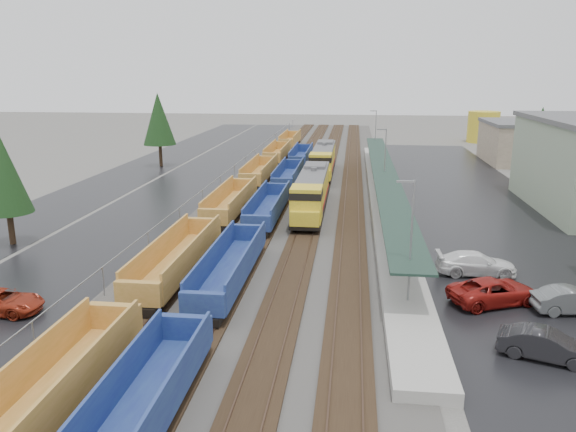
# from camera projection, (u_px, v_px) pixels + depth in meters

# --- Properties ---
(ballast_strip) EXTENTS (20.00, 160.00, 0.08)m
(ballast_strip) POSITION_uv_depth(u_px,v_px,m) (306.00, 182.00, 73.21)
(ballast_strip) COLOR #302D2B
(ballast_strip) RESTS_ON ground
(trackbed) EXTENTS (14.60, 160.00, 0.22)m
(trackbed) POSITION_uv_depth(u_px,v_px,m) (306.00, 181.00, 73.18)
(trackbed) COLOR black
(trackbed) RESTS_ON ground
(west_parking_lot) EXTENTS (10.00, 160.00, 0.02)m
(west_parking_lot) POSITION_uv_depth(u_px,v_px,m) (194.00, 179.00, 74.90)
(west_parking_lot) COLOR black
(west_parking_lot) RESTS_ON ground
(west_road) EXTENTS (9.00, 160.00, 0.02)m
(west_road) POSITION_uv_depth(u_px,v_px,m) (122.00, 178.00, 76.02)
(west_road) COLOR black
(west_road) RESTS_ON ground
(east_commuter_lot) EXTENTS (16.00, 100.00, 0.02)m
(east_commuter_lot) POSITION_uv_depth(u_px,v_px,m) (471.00, 203.00, 61.47)
(east_commuter_lot) COLOR black
(east_commuter_lot) RESTS_ON ground
(station_platform) EXTENTS (3.00, 80.00, 8.00)m
(station_platform) POSITION_uv_depth(u_px,v_px,m) (383.00, 194.00, 62.36)
(station_platform) COLOR #9E9B93
(station_platform) RESTS_ON ground
(chainlink_fence) EXTENTS (0.08, 160.04, 2.02)m
(chainlink_fence) POSITION_uv_depth(u_px,v_px,m) (232.00, 170.00, 72.38)
(chainlink_fence) COLOR gray
(chainlink_fence) RESTS_ON ground
(distant_hills) EXTENTS (301.00, 140.00, 25.20)m
(distant_hills) POSITION_uv_depth(u_px,v_px,m) (457.00, 110.00, 213.14)
(distant_hills) COLOR #425340
(distant_hills) RESTS_ON ground
(tree_west_near) EXTENTS (3.96, 3.96, 9.00)m
(tree_west_near) POSITION_uv_depth(u_px,v_px,m) (5.00, 175.00, 45.38)
(tree_west_near) COLOR #332316
(tree_west_near) RESTS_ON ground
(tree_west_far) EXTENTS (4.84, 4.84, 11.00)m
(tree_west_far) POSITION_uv_depth(u_px,v_px,m) (159.00, 119.00, 83.64)
(tree_west_far) COLOR #332316
(tree_west_far) RESTS_ON ground
(tree_east) EXTENTS (4.40, 4.40, 10.00)m
(tree_east) POSITION_uv_depth(u_px,v_px,m) (540.00, 137.00, 66.54)
(tree_east) COLOR #332316
(tree_east) RESTS_ON ground
(locomotive_lead) EXTENTS (2.79, 18.39, 4.16)m
(locomotive_lead) POSITION_uv_depth(u_px,v_px,m) (312.00, 192.00, 56.22)
(locomotive_lead) COLOR black
(locomotive_lead) RESTS_ON ground
(locomotive_trail) EXTENTS (2.79, 18.39, 4.16)m
(locomotive_trail) POSITION_uv_depth(u_px,v_px,m) (323.00, 160.00, 76.42)
(locomotive_trail) COLOR black
(locomotive_trail) RESTS_ON ground
(well_string_yellow) EXTENTS (2.77, 121.07, 2.45)m
(well_string_yellow) POSITION_uv_depth(u_px,v_px,m) (231.00, 203.00, 56.15)
(well_string_yellow) COLOR #A77B2E
(well_string_yellow) RESTS_ON ground
(well_string_blue) EXTENTS (2.61, 100.77, 2.31)m
(well_string_blue) POSITION_uv_depth(u_px,v_px,m) (253.00, 232.00, 46.03)
(well_string_blue) COLOR navy
(well_string_blue) RESTS_ON ground
(storage_tank) EXTENTS (6.24, 6.24, 6.24)m
(storage_tank) POSITION_uv_depth(u_px,v_px,m) (483.00, 127.00, 113.66)
(storage_tank) COLOR gold
(storage_tank) RESTS_ON ground
(parked_car_west_c) EXTENTS (2.40, 5.04, 1.39)m
(parked_car_west_c) POSITION_uv_depth(u_px,v_px,m) (1.00, 302.00, 33.29)
(parked_car_west_c) COLOR maroon
(parked_car_west_c) RESTS_ON ground
(parked_car_east_a) EXTENTS (3.08, 4.87, 1.52)m
(parked_car_east_a) POSITION_uv_depth(u_px,v_px,m) (546.00, 345.00, 27.85)
(parked_car_east_a) COLOR black
(parked_car_east_a) RESTS_ON ground
(parked_car_east_b) EXTENTS (4.64, 6.27, 1.58)m
(parked_car_east_b) POSITION_uv_depth(u_px,v_px,m) (494.00, 291.00, 34.61)
(parked_car_east_b) COLOR maroon
(parked_car_east_b) RESTS_ON ground
(parked_car_east_c) EXTENTS (2.46, 5.60, 1.60)m
(parked_car_east_c) POSITION_uv_depth(u_px,v_px,m) (476.00, 264.00, 39.58)
(parked_car_east_c) COLOR white
(parked_car_east_c) RESTS_ON ground
(parked_car_east_e) EXTENTS (2.19, 4.85, 1.54)m
(parked_car_east_e) POSITION_uv_depth(u_px,v_px,m) (573.00, 301.00, 33.25)
(parked_car_east_e) COLOR #595D5E
(parked_car_east_e) RESTS_ON ground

